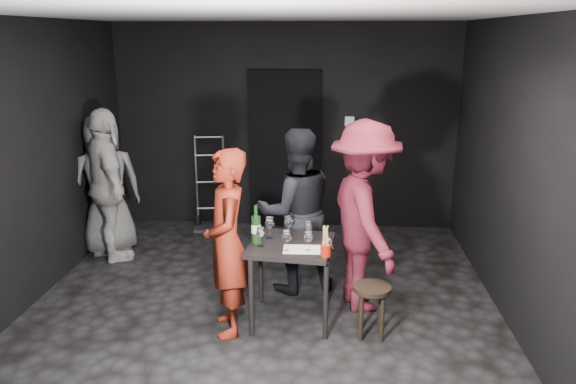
# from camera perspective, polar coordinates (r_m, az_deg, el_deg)

# --- Properties ---
(floor) EXTENTS (4.50, 5.00, 0.02)m
(floor) POSITION_cam_1_polar(r_m,az_deg,el_deg) (5.52, -2.55, -11.68)
(floor) COLOR black
(floor) RESTS_ON ground
(ceiling) EXTENTS (4.50, 5.00, 0.02)m
(ceiling) POSITION_cam_1_polar(r_m,az_deg,el_deg) (4.90, -2.95, 17.59)
(ceiling) COLOR silver
(ceiling) RESTS_ON ground
(wall_back) EXTENTS (4.50, 0.04, 2.70)m
(wall_back) POSITION_cam_1_polar(r_m,az_deg,el_deg) (7.48, -0.33, 6.60)
(wall_back) COLOR black
(wall_back) RESTS_ON ground
(wall_front) EXTENTS (4.50, 0.04, 2.70)m
(wall_front) POSITION_cam_1_polar(r_m,az_deg,el_deg) (2.71, -9.44, -10.51)
(wall_front) COLOR black
(wall_front) RESTS_ON ground
(wall_left) EXTENTS (0.04, 5.00, 2.70)m
(wall_left) POSITION_cam_1_polar(r_m,az_deg,el_deg) (5.77, -25.52, 2.29)
(wall_left) COLOR black
(wall_left) RESTS_ON ground
(wall_right) EXTENTS (0.04, 5.00, 2.70)m
(wall_right) POSITION_cam_1_polar(r_m,az_deg,el_deg) (5.26, 22.40, 1.46)
(wall_right) COLOR black
(wall_right) RESTS_ON ground
(doorway) EXTENTS (0.95, 0.10, 2.10)m
(doorway) POSITION_cam_1_polar(r_m,az_deg,el_deg) (7.47, -0.36, 4.25)
(doorway) COLOR black
(doorway) RESTS_ON ground
(wallbox_upper) EXTENTS (0.12, 0.06, 0.12)m
(wallbox_upper) POSITION_cam_1_polar(r_m,az_deg,el_deg) (7.39, 6.27, 7.18)
(wallbox_upper) COLOR #B7B7B2
(wallbox_upper) RESTS_ON wall_back
(wallbox_lower) EXTENTS (0.10, 0.06, 0.14)m
(wallbox_lower) POSITION_cam_1_polar(r_m,az_deg,el_deg) (7.41, 7.81, 6.75)
(wallbox_lower) COLOR #B7B7B2
(wallbox_lower) RESTS_ON wall_back
(hand_truck) EXTENTS (0.42, 0.35, 1.26)m
(hand_truck) POSITION_cam_1_polar(r_m,az_deg,el_deg) (7.66, -7.85, -1.98)
(hand_truck) COLOR #B2B2B7
(hand_truck) RESTS_ON floor
(tasting_table) EXTENTS (0.72, 0.72, 0.75)m
(tasting_table) POSITION_cam_1_polar(r_m,az_deg,el_deg) (5.04, 0.31, -6.25)
(tasting_table) COLOR black
(tasting_table) RESTS_ON floor
(stool) EXTENTS (0.33, 0.33, 0.47)m
(stool) POSITION_cam_1_polar(r_m,az_deg,el_deg) (4.94, 8.50, -10.50)
(stool) COLOR black
(stool) RESTS_ON floor
(server_red) EXTENTS (0.58, 0.74, 1.79)m
(server_red) POSITION_cam_1_polar(r_m,az_deg,el_deg) (4.81, -6.24, -4.35)
(server_red) COLOR maroon
(server_red) RESTS_ON floor
(woman_black) EXTENTS (1.01, 0.75, 1.86)m
(woman_black) POSITION_cam_1_polar(r_m,az_deg,el_deg) (5.58, 0.79, -1.03)
(woman_black) COLOR black
(woman_black) RESTS_ON floor
(man_maroon) EXTENTS (1.03, 1.53, 2.17)m
(man_maroon) POSITION_cam_1_polar(r_m,az_deg,el_deg) (5.21, 7.85, -0.59)
(man_maroon) COLOR maroon
(man_maroon) RESTS_ON floor
(bystander_cream) EXTENTS (1.18, 1.32, 2.07)m
(bystander_cream) POSITION_cam_1_polar(r_m,az_deg,el_deg) (6.63, -17.96, 1.87)
(bystander_cream) COLOR silver
(bystander_cream) RESTS_ON floor
(bystander_grey) EXTENTS (1.04, 0.92, 1.88)m
(bystander_grey) POSITION_cam_1_polar(r_m,az_deg,el_deg) (6.91, -18.09, 1.54)
(bystander_grey) COLOR slate
(bystander_grey) RESTS_ON floor
(tasting_mat) EXTENTS (0.32, 0.22, 0.00)m
(tasting_mat) POSITION_cam_1_polar(r_m,az_deg,el_deg) (4.86, 1.41, -5.85)
(tasting_mat) COLOR white
(tasting_mat) RESTS_ON tasting_table
(wine_glass_a) EXTENTS (0.09, 0.09, 0.19)m
(wine_glass_a) POSITION_cam_1_polar(r_m,az_deg,el_deg) (4.90, -2.83, -4.47)
(wine_glass_a) COLOR white
(wine_glass_a) RESTS_ON tasting_table
(wine_glass_b) EXTENTS (0.11, 0.11, 0.22)m
(wine_glass_b) POSITION_cam_1_polar(r_m,az_deg,el_deg) (5.08, -1.88, -3.54)
(wine_glass_b) COLOR white
(wine_glass_b) RESTS_ON tasting_table
(wine_glass_c) EXTENTS (0.09, 0.09, 0.20)m
(wine_glass_c) POSITION_cam_1_polar(r_m,az_deg,el_deg) (5.16, 0.04, -3.37)
(wine_glass_c) COLOR white
(wine_glass_c) RESTS_ON tasting_table
(wine_glass_d) EXTENTS (0.08, 0.08, 0.21)m
(wine_glass_d) POSITION_cam_1_polar(r_m,az_deg,el_deg) (4.79, -0.12, -4.88)
(wine_glass_d) COLOR white
(wine_glass_d) RESTS_ON tasting_table
(wine_glass_e) EXTENTS (0.10, 0.10, 0.19)m
(wine_glass_e) POSITION_cam_1_polar(r_m,az_deg,el_deg) (4.80, 2.07, -4.91)
(wine_glass_e) COLOR white
(wine_glass_e) RESTS_ON tasting_table
(wine_glass_f) EXTENTS (0.09, 0.09, 0.20)m
(wine_glass_f) POSITION_cam_1_polar(r_m,az_deg,el_deg) (5.03, 2.02, -3.93)
(wine_glass_f) COLOR white
(wine_glass_f) RESTS_ON tasting_table
(wine_bottle) EXTENTS (0.08, 0.08, 0.35)m
(wine_bottle) POSITION_cam_1_polar(r_m,az_deg,el_deg) (4.98, -3.27, -3.73)
(wine_bottle) COLOR black
(wine_bottle) RESTS_ON tasting_table
(breadstick_cup) EXTENTS (0.09, 0.09, 0.28)m
(breadstick_cup) POSITION_cam_1_polar(r_m,az_deg,el_deg) (4.69, 3.86, -5.06)
(breadstick_cup) COLOR #9A190B
(breadstick_cup) RESTS_ON tasting_table
(reserved_card) EXTENTS (0.11, 0.14, 0.09)m
(reserved_card) POSITION_cam_1_polar(r_m,az_deg,el_deg) (4.92, 3.87, -5.07)
(reserved_card) COLOR white
(reserved_card) RESTS_ON tasting_table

